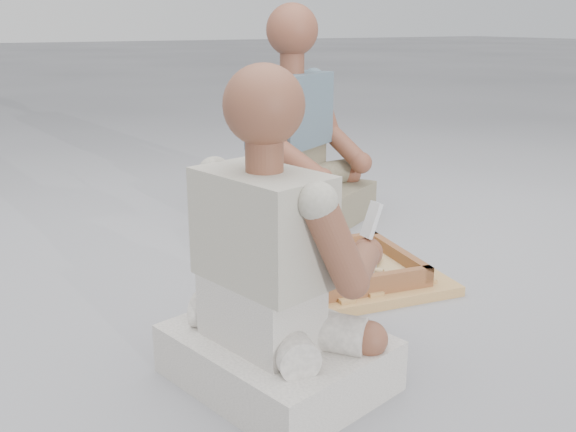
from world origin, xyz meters
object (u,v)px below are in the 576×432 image
carved_panel (373,284)px  tool_tray (337,269)px  craftsman (275,282)px  companion (297,153)px

carved_panel → tool_tray: (-0.09, 0.10, 0.04)m
tool_tray → carved_panel: bearing=-47.5°
tool_tray → craftsman: craftsman is taller
craftsman → companion: (0.75, 1.22, 0.05)m
carved_panel → craftsman: bearing=-147.5°
carved_panel → tool_tray: size_ratio=0.90×
tool_tray → companion: companion is taller
carved_panel → companion: (0.16, 0.84, 0.32)m
carved_panel → companion: 0.91m
craftsman → companion: 1.43m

